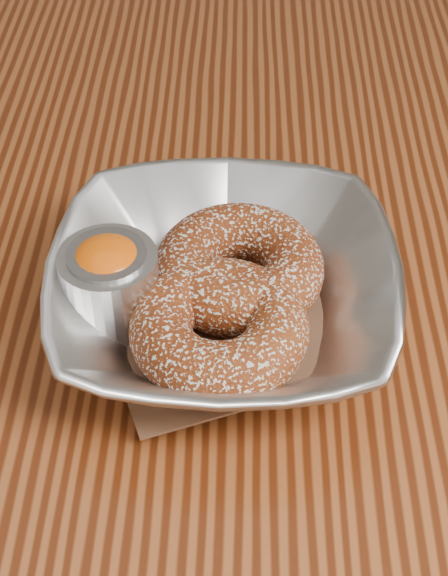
{
  "coord_description": "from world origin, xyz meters",
  "views": [
    {
      "loc": [
        -0.01,
        -0.43,
        1.14
      ],
      "look_at": [
        -0.02,
        -0.07,
        0.78
      ],
      "focal_mm": 55.0,
      "sensor_mm": 36.0,
      "label": 1
    }
  ],
  "objects_px": {
    "donut_back": "(239,268)",
    "table": "(252,350)",
    "serving_bowl": "(224,294)",
    "donut_front": "(219,329)",
    "ramekin": "(110,282)"
  },
  "relations": [
    {
      "from": "table",
      "to": "ramekin",
      "type": "height_order",
      "value": "ramekin"
    },
    {
      "from": "donut_back",
      "to": "table",
      "type": "bearing_deg",
      "value": 77.48
    },
    {
      "from": "serving_bowl",
      "to": "donut_front",
      "type": "height_order",
      "value": "serving_bowl"
    },
    {
      "from": "table",
      "to": "donut_back",
      "type": "bearing_deg",
      "value": -102.52
    },
    {
      "from": "serving_bowl",
      "to": "ramekin",
      "type": "bearing_deg",
      "value": -177.53
    },
    {
      "from": "serving_bowl",
      "to": "donut_front",
      "type": "distance_m",
      "value": 0.03
    },
    {
      "from": "donut_back",
      "to": "donut_front",
      "type": "height_order",
      "value": "same"
    },
    {
      "from": "table",
      "to": "serving_bowl",
      "type": "bearing_deg",
      "value": -106.0
    },
    {
      "from": "serving_bowl",
      "to": "donut_front",
      "type": "bearing_deg",
      "value": -93.69
    },
    {
      "from": "table",
      "to": "serving_bowl",
      "type": "distance_m",
      "value": 0.14
    },
    {
      "from": "table",
      "to": "donut_back",
      "type": "distance_m",
      "value": 0.14
    },
    {
      "from": "ramekin",
      "to": "serving_bowl",
      "type": "bearing_deg",
      "value": 2.47
    },
    {
      "from": "serving_bowl",
      "to": "donut_back",
      "type": "distance_m",
      "value": 0.02
    },
    {
      "from": "serving_bowl",
      "to": "donut_back",
      "type": "height_order",
      "value": "serving_bowl"
    },
    {
      "from": "ramekin",
      "to": "donut_back",
      "type": "bearing_deg",
      "value": 16.64
    }
  ]
}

